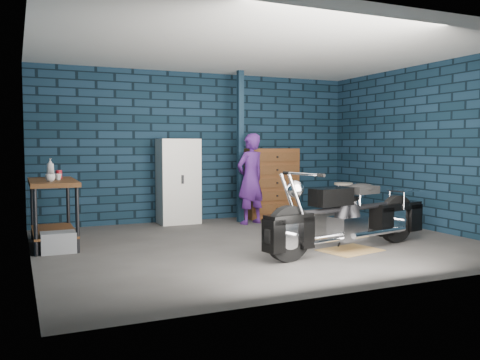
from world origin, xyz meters
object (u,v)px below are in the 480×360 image
at_px(storage_bin, 58,242).
at_px(shop_stool, 343,200).
at_px(motorcycle, 351,211).
at_px(tool_chest, 270,183).
at_px(workbench, 53,213).
at_px(person, 250,179).
at_px(locker, 178,181).

bearing_deg(storage_bin, shop_stool, 13.51).
height_order(storage_bin, shop_stool, shop_stool).
bearing_deg(motorcycle, tool_chest, 70.00).
bearing_deg(motorcycle, shop_stool, 44.24).
bearing_deg(tool_chest, workbench, -162.86).
bearing_deg(person, storage_bin, 1.04).
xyz_separation_m(motorcycle, locker, (-1.38, 3.15, 0.22)).
xyz_separation_m(person, shop_stool, (2.04, 0.11, -0.47)).
bearing_deg(shop_stool, tool_chest, 161.68).
bearing_deg(locker, motorcycle, -66.30).
distance_m(locker, tool_chest, 1.82).
bearing_deg(shop_stool, person, -176.79).
distance_m(storage_bin, tool_chest, 4.35).
distance_m(tool_chest, shop_stool, 1.47).
bearing_deg(workbench, person, 11.38).
distance_m(workbench, shop_stool, 5.40).
relative_size(workbench, person, 0.88).
xyz_separation_m(person, tool_chest, (0.68, 0.56, -0.13)).
bearing_deg(person, workbench, -7.12).
distance_m(motorcycle, storage_bin, 3.82).
xyz_separation_m(storage_bin, shop_stool, (5.32, 1.28, 0.19)).
relative_size(person, tool_chest, 1.20).
height_order(workbench, person, person).
height_order(person, shop_stool, person).
xyz_separation_m(motorcycle, tool_chest, (0.44, 3.15, 0.13)).
bearing_deg(storage_bin, workbench, 92.29).
xyz_separation_m(locker, tool_chest, (1.82, 0.00, -0.09)).
bearing_deg(workbench, locker, 29.60).
distance_m(motorcycle, person, 2.61).
bearing_deg(locker, workbench, -150.40).
bearing_deg(tool_chest, shop_stool, -18.32).
bearing_deg(tool_chest, person, -140.43).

